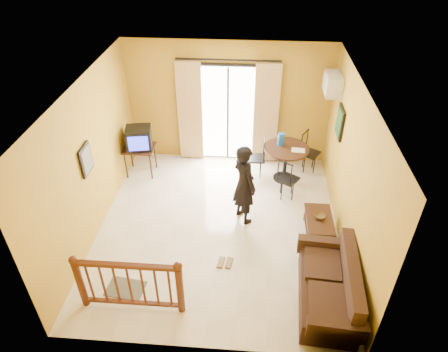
# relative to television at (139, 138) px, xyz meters

# --- Properties ---
(ground) EXTENTS (5.00, 5.00, 0.00)m
(ground) POSITION_rel_television_xyz_m (1.87, -1.68, -0.90)
(ground) COLOR beige
(ground) RESTS_ON ground
(room_shell) EXTENTS (5.00, 5.00, 5.00)m
(room_shell) POSITION_rel_television_xyz_m (1.87, -1.68, 0.80)
(room_shell) COLOR white
(room_shell) RESTS_ON ground
(balcony_door) EXTENTS (2.25, 0.14, 2.46)m
(balcony_door) POSITION_rel_television_xyz_m (1.87, 0.75, 0.28)
(balcony_door) COLOR black
(balcony_door) RESTS_ON ground
(tv_table) EXTENTS (0.67, 0.56, 0.67)m
(tv_table) POSITION_rel_television_xyz_m (-0.03, 0.00, -0.32)
(tv_table) COLOR black
(tv_table) RESTS_ON ground
(television) EXTENTS (0.60, 0.57, 0.47)m
(television) POSITION_rel_television_xyz_m (0.00, 0.00, 0.00)
(television) COLOR black
(television) RESTS_ON tv_table
(picture_left) EXTENTS (0.05, 0.42, 0.52)m
(picture_left) POSITION_rel_television_xyz_m (-0.35, -1.88, 0.65)
(picture_left) COLOR black
(picture_left) RESTS_ON room_shell
(dining_table) EXTENTS (0.96, 0.96, 0.80)m
(dining_table) POSITION_rel_television_xyz_m (3.18, 0.02, -0.27)
(dining_table) COLOR black
(dining_table) RESTS_ON ground
(water_jug) EXTENTS (0.14, 0.14, 0.27)m
(water_jug) POSITION_rel_television_xyz_m (3.05, 0.15, 0.02)
(water_jug) COLOR #1252B0
(water_jug) RESTS_ON dining_table
(serving_tray) EXTENTS (0.30, 0.21, 0.02)m
(serving_tray) POSITION_rel_television_xyz_m (3.41, -0.08, -0.10)
(serving_tray) COLOR white
(serving_tray) RESTS_ON dining_table
(dining_chairs) EXTENTS (1.69, 1.59, 0.95)m
(dining_chairs) POSITION_rel_television_xyz_m (3.16, -0.05, -0.90)
(dining_chairs) COLOR black
(dining_chairs) RESTS_ON ground
(air_conditioner) EXTENTS (0.31, 0.60, 0.40)m
(air_conditioner) POSITION_rel_television_xyz_m (3.96, 0.27, 1.25)
(air_conditioner) COLOR silver
(air_conditioner) RESTS_ON room_shell
(botanical_print) EXTENTS (0.05, 0.50, 0.60)m
(botanical_print) POSITION_rel_television_xyz_m (4.09, -0.38, 0.75)
(botanical_print) COLOR black
(botanical_print) RESTS_ON room_shell
(coffee_table) EXTENTS (0.48, 0.87, 0.39)m
(coffee_table) POSITION_rel_television_xyz_m (3.72, -1.74, -0.65)
(coffee_table) COLOR black
(coffee_table) RESTS_ON ground
(bowl) EXTENTS (0.23, 0.23, 0.06)m
(bowl) POSITION_rel_television_xyz_m (3.72, -1.71, -0.49)
(bowl) COLOR brown
(bowl) RESTS_ON coffee_table
(sofa) EXTENTS (0.92, 1.79, 0.83)m
(sofa) POSITION_rel_television_xyz_m (3.72, -3.25, -0.59)
(sofa) COLOR #331E13
(sofa) RESTS_ON ground
(standing_person) EXTENTS (0.67, 0.71, 1.64)m
(standing_person) POSITION_rel_television_xyz_m (2.32, -1.38, -0.09)
(standing_person) COLOR black
(standing_person) RESTS_ON ground
(stair_balustrade) EXTENTS (1.63, 0.13, 1.04)m
(stair_balustrade) POSITION_rel_television_xyz_m (0.72, -3.58, -0.34)
(stair_balustrade) COLOR #471E0F
(stair_balustrade) RESTS_ON ground
(doormat) EXTENTS (0.65, 0.47, 0.02)m
(doormat) POSITION_rel_television_xyz_m (0.50, -3.26, -0.89)
(doormat) COLOR #524F42
(doormat) RESTS_ON ground
(sandals) EXTENTS (0.28, 0.26, 0.03)m
(sandals) POSITION_rel_television_xyz_m (2.06, -2.59, -0.89)
(sandals) COLOR brown
(sandals) RESTS_ON ground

